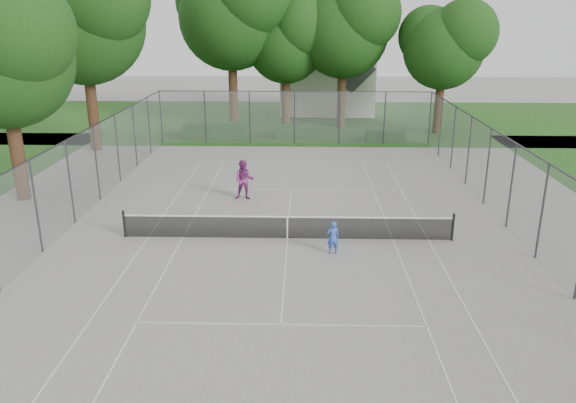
{
  "coord_description": "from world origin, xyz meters",
  "views": [
    {
      "loc": [
        0.59,
        -20.32,
        8.35
      ],
      "look_at": [
        0.0,
        1.0,
        1.2
      ],
      "focal_mm": 35.0,
      "sensor_mm": 36.0,
      "label": 1
    }
  ],
  "objects_px": {
    "tennis_net": "(287,226)",
    "woman_player": "(244,180)",
    "girl_player": "(333,237)",
    "house": "(327,66)"
  },
  "relations": [
    {
      "from": "tennis_net",
      "to": "woman_player",
      "type": "height_order",
      "value": "woman_player"
    },
    {
      "from": "tennis_net",
      "to": "girl_player",
      "type": "height_order",
      "value": "girl_player"
    },
    {
      "from": "house",
      "to": "girl_player",
      "type": "bearing_deg",
      "value": -91.63
    },
    {
      "from": "house",
      "to": "woman_player",
      "type": "distance_m",
      "value": 25.74
    },
    {
      "from": "house",
      "to": "girl_player",
      "type": "distance_m",
      "value": 31.56
    },
    {
      "from": "tennis_net",
      "to": "girl_player",
      "type": "xyz_separation_m",
      "value": [
        1.7,
        -1.36,
        0.11
      ]
    },
    {
      "from": "house",
      "to": "woman_player",
      "type": "bearing_deg",
      "value": -100.75
    },
    {
      "from": "tennis_net",
      "to": "house",
      "type": "bearing_deg",
      "value": 85.06
    },
    {
      "from": "house",
      "to": "girl_player",
      "type": "xyz_separation_m",
      "value": [
        -0.89,
        -31.37,
        -3.38
      ]
    },
    {
      "from": "woman_player",
      "to": "tennis_net",
      "type": "bearing_deg",
      "value": -64.95
    }
  ]
}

